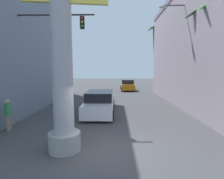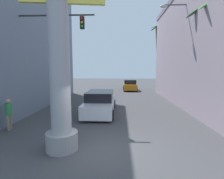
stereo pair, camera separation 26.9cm
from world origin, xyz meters
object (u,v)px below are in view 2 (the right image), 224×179
neon_sign_pole (58,9)px  palm_tree_near_right (210,48)px  palm_tree_mid_left (48,46)px  pedestrian_mid_right (179,94)px  pedestrian_curb_left (9,112)px  street_lamp (187,47)px  traffic_light_mast (39,47)px  palm_tree_far_right (158,50)px  car_lead (100,103)px  car_far (130,85)px

neon_sign_pole → palm_tree_near_right: neon_sign_pole is taller
neon_sign_pole → palm_tree_mid_left: size_ratio=1.32×
pedestrian_mid_right → pedestrian_curb_left: (-10.65, -6.53, -0.04)m
neon_sign_pole → palm_tree_near_right: 9.23m
street_lamp → traffic_light_mast: 10.42m
palm_tree_far_right → pedestrian_curb_left: palm_tree_far_right is taller
palm_tree_mid_left → pedestrian_curb_left: palm_tree_mid_left is taller
neon_sign_pole → palm_tree_near_right: bearing=32.4°
street_lamp → neon_sign_pole: bearing=-134.8°
pedestrian_curb_left → traffic_light_mast: bearing=72.8°
palm_tree_near_right → palm_tree_far_right: size_ratio=0.76×
car_lead → pedestrian_curb_left: bearing=-138.8°
traffic_light_mast → palm_tree_mid_left: (-1.89, 5.95, 0.84)m
street_lamp → palm_tree_mid_left: 12.22m
traffic_light_mast → car_lead: bearing=23.1°
street_lamp → car_far: size_ratio=1.86×
street_lamp → car_lead: (-6.41, -1.51, -4.01)m
pedestrian_mid_right → pedestrian_curb_left: size_ratio=1.04×
palm_tree_mid_left → street_lamp: bearing=-13.9°
palm_tree_near_right → palm_tree_mid_left: palm_tree_mid_left is taller
car_far → palm_tree_near_right: palm_tree_near_right is taller
palm_tree_mid_left → pedestrian_curb_left: size_ratio=5.25×
neon_sign_pole → street_lamp: bearing=45.2°
palm_tree_far_right → pedestrian_mid_right: bearing=-93.1°
neon_sign_pole → traffic_light_mast: size_ratio=1.74×
traffic_light_mast → palm_tree_far_right: 19.46m
car_far → traffic_light_mast: bearing=-112.7°
car_far → palm_tree_far_right: bearing=13.7°
palm_tree_mid_left → pedestrian_curb_left: 9.31m
neon_sign_pole → palm_tree_mid_left: neon_sign_pole is taller
car_lead → pedestrian_curb_left: 5.63m
palm_tree_mid_left → pedestrian_mid_right: 12.72m
neon_sign_pole → car_far: 20.29m
palm_tree_far_right → car_lead: bearing=-115.6°
car_far → street_lamp: bearing=-73.5°
palm_tree_far_right → pedestrian_curb_left: size_ratio=6.00×
pedestrian_mid_right → palm_tree_far_right: bearing=86.9°
car_lead → pedestrian_mid_right: pedestrian_mid_right is taller
palm_tree_far_right → pedestrian_mid_right: palm_tree_far_right is taller
palm_tree_mid_left → pedestrian_mid_right: bearing=-7.8°
neon_sign_pole → palm_tree_mid_left: bearing=114.5°
car_lead → palm_tree_far_right: palm_tree_far_right is taller
traffic_light_mast → palm_tree_near_right: palm_tree_near_right is taller
neon_sign_pole → palm_tree_far_right: size_ratio=1.15×
street_lamp → car_lead: street_lamp is taller
palm_tree_near_right → palm_tree_far_right: 15.64m
street_lamp → pedestrian_mid_right: bearing=89.6°
palm_tree_far_right → palm_tree_near_right: bearing=-90.4°
traffic_light_mast → car_lead: size_ratio=1.25×
palm_tree_far_right → palm_tree_mid_left: bearing=-140.5°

